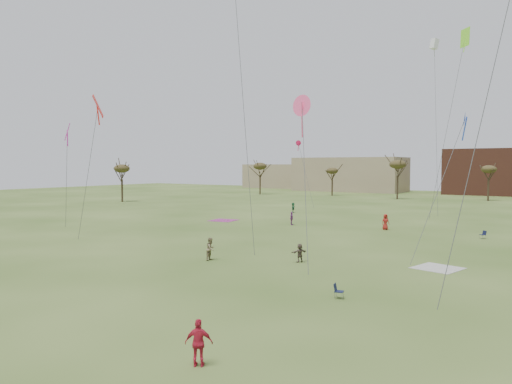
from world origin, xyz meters
The scene contains 16 objects.
ground centered at (0.00, 0.00, 0.00)m, with size 260.00×260.00×0.00m, color #335119.
spectator_fore_a centered at (10.74, -8.09, 0.92)m, with size 1.08×0.45×1.85m, color red.
spectator_fore_b centered at (-2.24, 8.68, 0.93)m, with size 0.90×0.70×1.85m, color #8A7857.
spectator_fore_c centered at (4.23, 11.96, 0.75)m, with size 1.39×0.44×1.50m, color brown.
spectator_mid_d centered at (-8.40, 32.97, 0.86)m, with size 1.00×0.42×1.71m, color #8D3C91.
flyer_far_a centered at (-16.35, 47.52, 0.81)m, with size 1.51×0.48×1.63m, color #216542.
flyer_far_b centered at (3.36, 35.01, 0.94)m, with size 0.92×0.60×1.89m, color maroon.
blanket_cream centered at (14.01, 15.70, 0.00)m, with size 3.10×3.10×0.03m, color beige.
blanket_plum centered at (-18.89, 32.10, 0.00)m, with size 3.47×3.47×0.03m, color #992F7B.
camp_chair_center centered at (11.26, 3.79, 0.26)m, with size 0.64×0.61×0.87m.
camp_chair_right centered at (14.32, 33.67, 0.26)m, with size 0.73×0.74×0.87m.
kites_aloft centered at (4.72, 25.30, 20.64)m, with size 57.17×58.28×26.44m.
tree_line centered at (-2.85, 79.12, 7.09)m, with size 117.44×49.32×8.91m.
building_tan centered at (-35.00, 115.00, 5.00)m, with size 32.00×14.00×10.00m, color #937F60.
building_brick centered at (5.00, 120.00, 6.00)m, with size 26.00×16.00×12.00m, color brown.
building_tan_west centered at (-65.00, 122.00, 4.00)m, with size 20.00×12.00×8.00m, color #937F60.
Camera 1 is at (22.83, -22.28, 7.77)m, focal length 34.39 mm.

